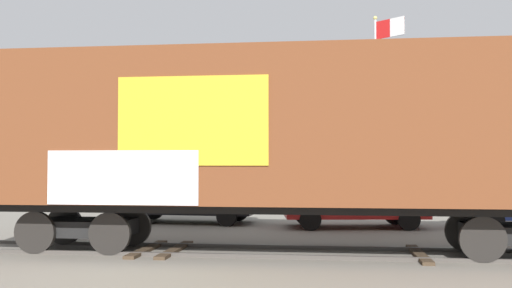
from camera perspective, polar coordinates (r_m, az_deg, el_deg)
The scene contains 7 objects.
ground_plane at distance 13.01m, azimuth 6.15°, elevation -10.59°, with size 260.00×260.00×0.00m, color slate.
track at distance 13.07m, azimuth 2.33°, elevation -10.38°, with size 60.01×4.01×0.08m.
freight_car at distance 12.92m, azimuth 3.39°, elevation 1.16°, with size 14.04×3.43×4.61m.
flagpole at distance 26.86m, azimuth 12.06°, elevation 5.77°, with size 1.31×1.03×8.61m.
hillside at distance 84.73m, azimuth 8.95°, elevation 0.40°, with size 123.03×38.60×15.16m.
parked_car_black at distance 19.72m, azimuth -6.82°, elevation -5.06°, with size 4.52×2.04×1.72m.
parked_car_red at distance 18.41m, azimuth 9.41°, elevation -5.53°, with size 4.53×2.55×1.55m.
Camera 1 is at (0.74, -12.84, 1.97)m, focal length 41.20 mm.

